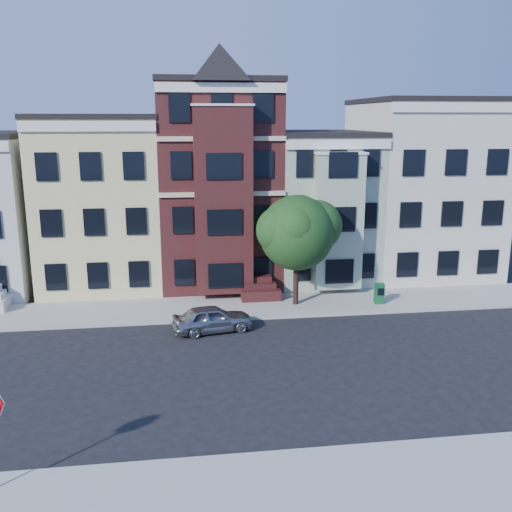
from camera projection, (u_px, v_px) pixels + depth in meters
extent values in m
plane|color=black|center=(244.00, 372.00, 23.25)|extent=(120.00, 120.00, 0.00)
cube|color=#9E9B93|center=(227.00, 307.00, 30.93)|extent=(60.00, 4.00, 0.15)
cube|color=#9E9B93|center=(279.00, 495.00, 15.52)|extent=(60.00, 4.00, 0.15)
cube|color=beige|center=(104.00, 203.00, 35.11)|extent=(7.00, 9.00, 10.00)
cube|color=#3B1616|center=(217.00, 185.00, 35.80)|extent=(7.00, 9.00, 12.00)
cube|color=#9CAC94|center=(317.00, 206.00, 37.02)|extent=(6.00, 9.00, 9.00)
cube|color=beige|center=(421.00, 189.00, 37.71)|extent=(8.00, 9.00, 11.00)
imported|color=#93959B|center=(212.00, 319.00, 27.49)|extent=(4.06, 2.23, 1.31)
cube|color=#13552B|center=(379.00, 293.00, 31.27)|extent=(0.56, 0.51, 1.12)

